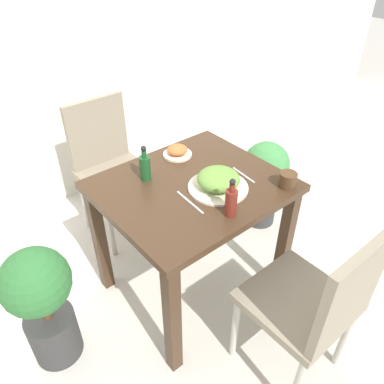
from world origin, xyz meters
name	(u,v)px	position (x,y,z in m)	size (l,w,h in m)	color
ground_plane	(192,284)	(0.00, 0.00, 0.00)	(16.00, 16.00, 0.00)	beige
wall_back	(55,15)	(0.00, 1.34, 1.30)	(8.00, 0.05, 2.60)	silver
dining_table	(192,205)	(0.00, 0.00, 0.61)	(0.87, 0.76, 0.74)	#3D2819
chair_near	(316,303)	(0.05, -0.73, 0.51)	(0.42, 0.42, 0.91)	gray
chair_far	(110,162)	(-0.05, 0.78, 0.51)	(0.42, 0.42, 0.91)	gray
food_plate	(218,181)	(0.07, -0.11, 0.79)	(0.29, 0.29, 0.10)	beige
side_plate	(177,151)	(0.11, 0.26, 0.77)	(0.16, 0.16, 0.06)	beige
drink_cup	(288,180)	(0.34, -0.31, 0.78)	(0.08, 0.08, 0.07)	#4C331E
sauce_bottle	(231,201)	(-0.02, -0.29, 0.81)	(0.05, 0.05, 0.19)	maroon
condiment_bottle	(145,167)	(-0.15, 0.18, 0.81)	(0.05, 0.05, 0.19)	#194C23
fork_utensil	(190,202)	(-0.10, -0.11, 0.74)	(0.02, 0.20, 0.00)	silver
spoon_utensil	(243,175)	(0.25, -0.11, 0.74)	(0.02, 0.16, 0.00)	silver
potted_plant_left	(42,301)	(-0.79, 0.10, 0.39)	(0.31, 0.31, 0.68)	#333333
potted_plant_right	(264,176)	(0.76, 0.15, 0.38)	(0.31, 0.31, 0.63)	#333333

